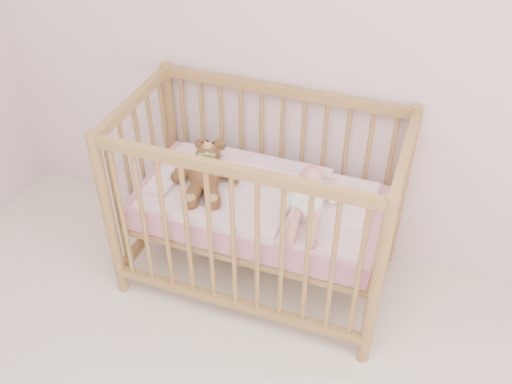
% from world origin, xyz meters
% --- Properties ---
extents(wall_back, '(4.00, 0.02, 2.70)m').
position_xyz_m(wall_back, '(0.00, 2.00, 1.35)').
color(wall_back, silver).
rests_on(wall_back, floor).
extents(crib, '(1.36, 0.76, 1.00)m').
position_xyz_m(crib, '(-0.31, 1.60, 0.50)').
color(crib, '#A18044').
rests_on(crib, floor).
extents(mattress, '(1.22, 0.62, 0.13)m').
position_xyz_m(mattress, '(-0.31, 1.60, 0.49)').
color(mattress, '#CE8093').
rests_on(mattress, crib).
extents(blanket, '(1.10, 0.58, 0.06)m').
position_xyz_m(blanket, '(-0.31, 1.60, 0.56)').
color(blanket, pink).
rests_on(blanket, mattress).
extents(baby, '(0.35, 0.58, 0.13)m').
position_xyz_m(baby, '(-0.05, 1.58, 0.64)').
color(baby, white).
rests_on(baby, blanket).
extents(teddy_bear, '(0.50, 0.60, 0.14)m').
position_xyz_m(teddy_bear, '(-0.58, 1.58, 0.65)').
color(teddy_bear, brown).
rests_on(teddy_bear, blanket).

